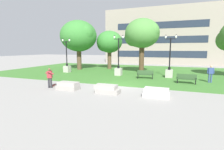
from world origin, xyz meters
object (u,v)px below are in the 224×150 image
at_px(skateboard, 53,86).
at_px(lamp_post_center, 169,69).
at_px(concrete_block_right, 156,93).
at_px(park_bench_near_left, 145,74).
at_px(park_bench_near_right, 186,78).
at_px(person_bystander_near_lawn, 211,73).
at_px(person_skateboarder, 50,77).
at_px(lamp_post_left, 67,65).
at_px(concrete_block_center, 68,86).
at_px(concrete_block_left, 107,89).
at_px(lamp_post_right, 118,67).

xyz_separation_m(skateboard, lamp_post_center, (9.37, 8.81, 0.93)).
xyz_separation_m(concrete_block_right, skateboard, (-9.00, 0.25, -0.22)).
xyz_separation_m(park_bench_near_left, park_bench_near_right, (4.21, -1.47, 0.00)).
bearing_deg(person_bystander_near_lawn, person_skateboarder, -150.53).
bearing_deg(person_skateboarder, lamp_post_left, 117.03).
xyz_separation_m(concrete_block_center, concrete_block_left, (3.44, 0.07, 0.00)).
bearing_deg(skateboard, lamp_post_center, 43.22).
distance_m(park_bench_near_right, lamp_post_right, 8.24).
bearing_deg(lamp_post_left, person_skateboarder, -62.97).
distance_m(lamp_post_right, person_bystander_near_lawn, 10.08).
height_order(person_skateboarder, lamp_post_left, lamp_post_left).
xyz_separation_m(concrete_block_center, person_skateboarder, (-1.80, -0.02, 0.67)).
xyz_separation_m(park_bench_near_right, lamp_post_left, (-15.59, 2.89, 0.45)).
height_order(concrete_block_right, lamp_post_left, lamp_post_left).
bearing_deg(person_bystander_near_lawn, concrete_block_left, -137.22).
distance_m(concrete_block_left, person_skateboarder, 5.29).
height_order(concrete_block_left, lamp_post_right, lamp_post_right).
relative_size(park_bench_near_right, lamp_post_right, 0.37).
relative_size(concrete_block_left, person_skateboarder, 1.11).
height_order(concrete_block_right, person_skateboarder, person_skateboarder).
height_order(park_bench_near_left, park_bench_near_right, same).
height_order(skateboard, lamp_post_center, lamp_post_center).
distance_m(concrete_block_left, lamp_post_right, 8.95).
xyz_separation_m(concrete_block_center, person_bystander_near_lawn, (11.40, 7.43, 0.68)).
bearing_deg(concrete_block_right, park_bench_near_left, 105.84).
xyz_separation_m(park_bench_near_right, lamp_post_right, (-7.78, 2.67, 0.49)).
bearing_deg(lamp_post_center, lamp_post_right, -174.90).
bearing_deg(lamp_post_left, lamp_post_right, -1.62).
relative_size(park_bench_near_right, person_bystander_near_lawn, 1.06).
xyz_separation_m(concrete_block_right, park_bench_near_left, (-2.08, 7.33, 0.23)).
distance_m(concrete_block_left, park_bench_near_left, 7.65).
bearing_deg(lamp_post_left, concrete_block_center, -54.54).
relative_size(park_bench_near_left, lamp_post_center, 0.38).
distance_m(skateboard, lamp_post_right, 8.97).
bearing_deg(concrete_block_center, person_skateboarder, -179.24).
distance_m(concrete_block_center, park_bench_near_right, 11.03).
bearing_deg(park_bench_near_right, concrete_block_right, -109.96).
xyz_separation_m(skateboard, park_bench_near_left, (6.92, 7.08, 0.45)).
distance_m(concrete_block_right, skateboard, 9.00).
relative_size(lamp_post_center, person_bystander_near_lawn, 2.87).
height_order(concrete_block_center, person_bystander_near_lawn, person_bystander_near_lawn).
bearing_deg(skateboard, concrete_block_left, -4.40).
height_order(person_skateboarder, person_bystander_near_lawn, person_bystander_near_lawn).
bearing_deg(person_skateboarder, park_bench_near_right, 29.09).
xyz_separation_m(concrete_block_left, park_bench_near_left, (1.54, 7.49, 0.23)).
relative_size(lamp_post_left, lamp_post_center, 0.97).
distance_m(park_bench_near_left, lamp_post_center, 3.04).
distance_m(concrete_block_left, concrete_block_right, 3.63).
distance_m(skateboard, park_bench_near_left, 9.91).
bearing_deg(concrete_block_right, park_bench_near_right, 70.04).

